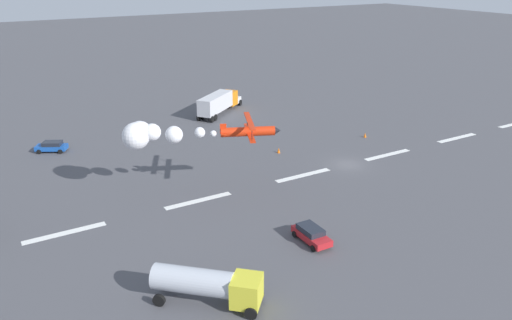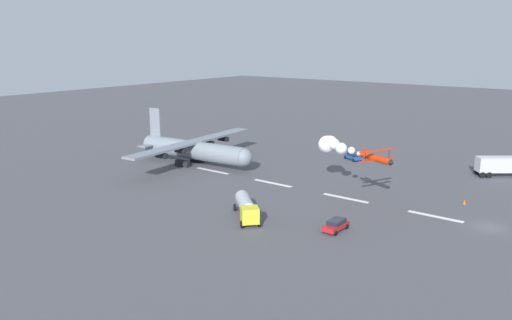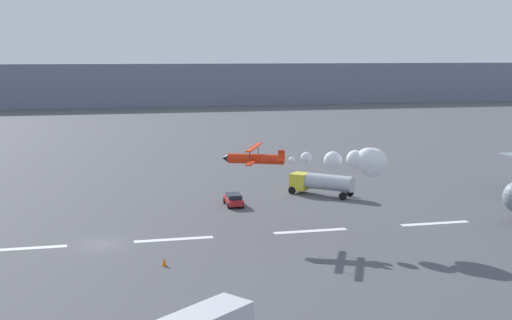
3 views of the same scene
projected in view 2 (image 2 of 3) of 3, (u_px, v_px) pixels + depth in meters
The scene contains 12 objects.
ground_plane at pixel (488, 227), 68.67m from camera, with size 440.00×440.00×0.00m, color #4C4C51.
runway_stripe_5 at pixel (435, 216), 72.93m from camera, with size 8.00×0.90×0.01m, color white.
runway_stripe_6 at pixel (345, 198), 81.47m from camera, with size 8.00×0.90×0.01m, color white.
runway_stripe_7 at pixel (273, 183), 90.00m from camera, with size 8.00×0.90×0.01m, color white.
runway_stripe_8 at pixel (213, 171), 98.53m from camera, with size 8.00×0.90×0.01m, color white.
cargo_transport_plane at pixel (197, 150), 102.14m from camera, with size 26.39×35.91×10.97m.
stunt_biplane_red at pixel (336, 146), 83.44m from camera, with size 16.14×9.55×3.02m.
semi_truck_orange at pixel (509, 165), 94.20m from camera, with size 12.00×10.19×3.70m.
fuel_tanker_truck at pixel (246, 207), 71.79m from camera, with size 7.97×7.66×2.90m.
followme_car_yellow at pixel (353, 156), 107.44m from camera, with size 4.57×3.61×1.52m.
airport_staff_sedan at pixel (336, 225), 67.36m from camera, with size 2.07×4.43×1.52m.
traffic_cone_far at pixel (464, 202), 78.34m from camera, with size 0.44×0.44×0.75m, color orange.
Camera 2 is at (-13.88, 70.73, 24.84)m, focal length 35.27 mm.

